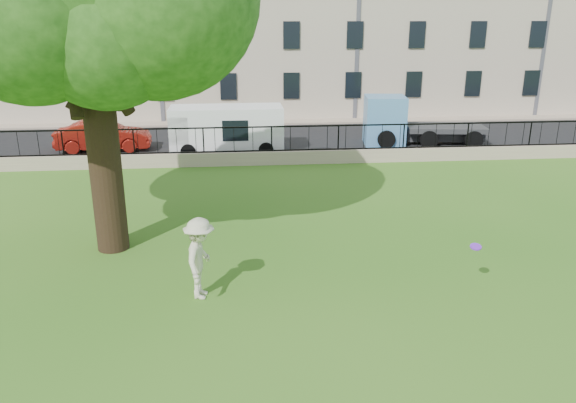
{
  "coord_description": "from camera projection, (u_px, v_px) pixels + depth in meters",
  "views": [
    {
      "loc": [
        -1.59,
        -12.41,
        6.43
      ],
      "look_at": [
        -0.08,
        3.5,
        1.07
      ],
      "focal_mm": 35.0,
      "sensor_mm": 36.0,
      "label": 1
    }
  ],
  "objects": [
    {
      "name": "frisbee",
      "position": [
        476.0,
        247.0,
        13.27
      ],
      "size": [
        0.36,
        0.35,
        0.12
      ],
      "primitive_type": "cylinder",
      "rotation": [
        0.21,
        -0.14,
        0.41
      ],
      "color": "#7625D3"
    },
    {
      "name": "ground",
      "position": [
        304.0,
        287.0,
        13.9
      ],
      "size": [
        120.0,
        120.0,
        0.0
      ],
      "primitive_type": "plane",
      "color": "#306919",
      "rests_on": "ground"
    },
    {
      "name": "street",
      "position": [
        266.0,
        142.0,
        29.66
      ],
      "size": [
        60.0,
        9.0,
        0.01
      ],
      "primitive_type": "cube",
      "color": "black",
      "rests_on": "ground"
    },
    {
      "name": "building_row",
      "position": [
        255.0,
        6.0,
        37.72
      ],
      "size": [
        56.4,
        10.4,
        13.8
      ],
      "color": "#B7A592",
      "rests_on": "ground"
    },
    {
      "name": "retaining_wall",
      "position": [
        272.0,
        158.0,
        25.13
      ],
      "size": [
        50.0,
        0.4,
        0.6
      ],
      "primitive_type": "cube",
      "color": "tan",
      "rests_on": "ground"
    },
    {
      "name": "blue_truck",
      "position": [
        422.0,
        120.0,
        28.76
      ],
      "size": [
        6.06,
        2.78,
        2.45
      ],
      "primitive_type": "cube",
      "rotation": [
        0.0,
        0.0,
        -0.12
      ],
      "color": "#5D9CDB",
      "rests_on": "street"
    },
    {
      "name": "white_van",
      "position": [
        227.0,
        130.0,
        26.96
      ],
      "size": [
        5.35,
        2.11,
        2.24
      ],
      "primitive_type": "cube",
      "rotation": [
        0.0,
        0.0,
        0.0
      ],
      "color": "white",
      "rests_on": "street"
    },
    {
      "name": "man",
      "position": [
        200.0,
        258.0,
        13.12
      ],
      "size": [
        0.93,
        1.38,
        1.98
      ],
      "primitive_type": "imported",
      "rotation": [
        0.0,
        0.0,
        1.41
      ],
      "color": "beige",
      "rests_on": "ground"
    },
    {
      "name": "red_sedan",
      "position": [
        103.0,
        136.0,
        27.48
      ],
      "size": [
        4.58,
        1.82,
        1.48
      ],
      "primitive_type": "imported",
      "rotation": [
        0.0,
        0.0,
        1.63
      ],
      "color": "#A51E14",
      "rests_on": "street"
    },
    {
      "name": "iron_railing",
      "position": [
        272.0,
        139.0,
        24.86
      ],
      "size": [
        50.0,
        0.05,
        1.13
      ],
      "color": "black",
      "rests_on": "retaining_wall"
    },
    {
      "name": "sidewalk",
      "position": [
        261.0,
        122.0,
        34.55
      ],
      "size": [
        60.0,
        1.4,
        0.12
      ],
      "primitive_type": "cube",
      "color": "tan",
      "rests_on": "ground"
    }
  ]
}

